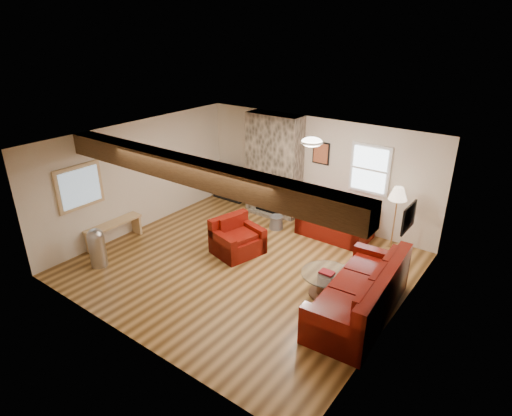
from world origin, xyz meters
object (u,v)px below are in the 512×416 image
Objects in this scene: armchair_red at (238,237)px; floor_lamp at (398,197)px; television at (230,175)px; sofa_three at (359,290)px; coffee_table at (326,284)px; tv_cabinet at (230,190)px; loveseat at (335,219)px.

floor_lamp is at bearing -38.19° from armchair_red.
television is at bearing 176.75° from floor_lamp.
sofa_three is 0.74m from coffee_table.
armchair_red is at bearing -47.32° from tv_cabinet.
television reaches higher than tv_cabinet.
armchair_red is 0.64× the size of floor_lamp.
television is (-2.05, 2.23, 0.31)m from armchair_red.
coffee_table is 4.91m from tv_cabinet.
armchair_red is 1.01× the size of tv_cabinet.
floor_lamp is at bearing 1.88° from loveseat.
loveseat is (-1.61, 2.33, -0.04)m from sofa_three.
tv_cabinet is at bearing 57.02° from armchair_red.
loveseat is 1.54m from floor_lamp.
television is 4.65m from floor_lamp.
television reaches higher than coffee_table.
sofa_three is 1.52× the size of loveseat.
floor_lamp is at bearing -176.21° from sofa_three.
television is at bearing 57.02° from armchair_red.
floor_lamp reaches higher than sofa_three.
armchair_red reaches higher than tv_cabinet.
sofa_three is at bearing -55.13° from loveseat.
loveseat reaches higher than armchair_red.
floor_lamp is (-0.32, 2.37, 0.78)m from sofa_three.
sofa_three reaches higher than loveseat.
loveseat is 1.08× the size of floor_lamp.
television is (0.00, 0.00, 0.46)m from tv_cabinet.
floor_lamp reaches higher than coffee_table.
tv_cabinet is at bearing 175.05° from loveseat.
armchair_red is at bearing -142.53° from floor_lamp.
coffee_table reaches higher than tv_cabinet.
television is 0.55× the size of floor_lamp.
television is at bearing 175.05° from loveseat.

